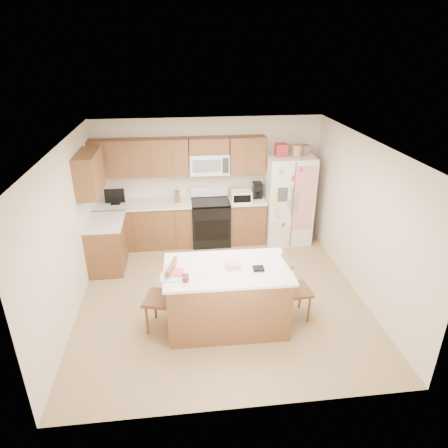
{
  "coord_description": "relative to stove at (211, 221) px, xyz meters",
  "views": [
    {
      "loc": [
        -0.6,
        -5.46,
        3.8
      ],
      "look_at": [
        0.09,
        0.35,
        1.12
      ],
      "focal_mm": 32.0,
      "sensor_mm": 36.0,
      "label": 1
    }
  ],
  "objects": [
    {
      "name": "windsor_chair_right",
      "position": [
        1.01,
        -2.61,
        -0.0
      ],
      "size": [
        0.45,
        0.46,
        1.0
      ],
      "color": "brown",
      "rests_on": "ground"
    },
    {
      "name": "ground",
      "position": [
        0.0,
        -1.94,
        -0.47
      ],
      "size": [
        4.5,
        4.5,
        0.0
      ],
      "primitive_type": "plane",
      "color": "#917A51",
      "rests_on": "ground"
    },
    {
      "name": "stove",
      "position": [
        0.0,
        0.0,
        0.0
      ],
      "size": [
        0.76,
        0.65,
        1.13
      ],
      "color": "black",
      "rests_on": "ground"
    },
    {
      "name": "windsor_chair_left",
      "position": [
        -0.91,
        -2.65,
        0.03
      ],
      "size": [
        0.55,
        0.56,
        1.07
      ],
      "color": "brown",
      "rests_on": "ground"
    },
    {
      "name": "windsor_chair_back",
      "position": [
        -0.02,
        -2.01,
        -0.04
      ],
      "size": [
        0.5,
        0.49,
        0.91
      ],
      "color": "brown",
      "rests_on": "ground"
    },
    {
      "name": "island",
      "position": [
        0.01,
        -2.68,
        0.01
      ],
      "size": [
        1.8,
        1.05,
        1.05
      ],
      "color": "brown",
      "rests_on": "ground"
    },
    {
      "name": "refrigerator",
      "position": [
        1.57,
        -0.06,
        0.45
      ],
      "size": [
        0.9,
        0.79,
        2.04
      ],
      "color": "white",
      "rests_on": "ground"
    },
    {
      "name": "cabinetry",
      "position": [
        -0.98,
        -0.15,
        0.44
      ],
      "size": [
        3.36,
        1.56,
        2.15
      ],
      "color": "brown",
      "rests_on": "ground"
    },
    {
      "name": "room_shell",
      "position": [
        0.0,
        -1.94,
        0.97
      ],
      "size": [
        4.6,
        4.6,
        2.52
      ],
      "color": "beige",
      "rests_on": "ground"
    }
  ]
}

